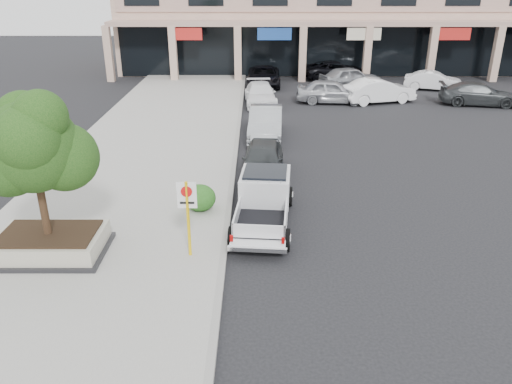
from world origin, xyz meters
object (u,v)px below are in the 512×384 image
(curb_car_b, at_px, (266,123))
(lot_car_e, at_px, (350,78))
(lot_car_d, at_px, (336,70))
(lot_car_a, at_px, (331,91))
(pickup_truck, at_px, (263,203))
(curb_car_d, at_px, (264,76))
(lot_car_f, at_px, (433,81))
(curb_car_c, at_px, (260,94))
(planter, at_px, (50,243))
(planter_tree, at_px, (39,146))
(lot_car_b, at_px, (379,91))
(curb_car_a, at_px, (263,159))
(no_parking_sign, at_px, (188,209))
(lot_car_c, at_px, (478,94))

(curb_car_b, height_order, lot_car_e, lot_car_e)
(lot_car_d, bearing_deg, lot_car_a, 159.67)
(curb_car_b, bearing_deg, pickup_truck, -88.59)
(curb_car_d, relative_size, lot_car_f, 1.29)
(pickup_truck, bearing_deg, curb_car_d, 94.17)
(curb_car_c, bearing_deg, curb_car_d, 83.75)
(lot_car_d, relative_size, lot_car_f, 1.29)
(planter, height_order, lot_car_a, lot_car_a)
(lot_car_a, relative_size, lot_car_d, 0.87)
(planter_tree, xyz_separation_m, curb_car_b, (6.36, 11.81, -2.64))
(planter, relative_size, lot_car_b, 0.68)
(curb_car_a, height_order, lot_car_a, lot_car_a)
(planter, bearing_deg, lot_car_e, 61.88)
(planter, bearing_deg, curb_car_a, 46.62)
(curb_car_a, distance_m, lot_car_f, 21.12)
(planter, bearing_deg, planter_tree, 48.97)
(pickup_truck, height_order, lot_car_f, pickup_truck)
(no_parking_sign, bearing_deg, curb_car_b, 78.69)
(lot_car_a, bearing_deg, no_parking_sign, 166.52)
(planter_tree, height_order, curb_car_d, planter_tree)
(lot_car_f, bearing_deg, lot_car_b, 147.89)
(curb_car_c, xyz_separation_m, lot_car_a, (4.61, 0.49, 0.09))
(lot_car_b, xyz_separation_m, lot_car_e, (-1.07, 4.52, 0.02))
(lot_car_a, height_order, lot_car_b, lot_car_b)
(planter, relative_size, planter_tree, 0.80)
(lot_car_b, xyz_separation_m, lot_car_c, (6.25, -0.62, -0.07))
(pickup_truck, relative_size, curb_car_d, 0.96)
(planter_tree, xyz_separation_m, lot_car_d, (12.24, 27.65, -2.70))
(curb_car_b, height_order, curb_car_d, curb_car_b)
(curb_car_d, bearing_deg, lot_car_d, 26.01)
(planter, relative_size, lot_car_f, 0.80)
(curb_car_a, relative_size, lot_car_b, 0.87)
(lot_car_e, bearing_deg, lot_car_c, -144.84)
(lot_car_f, bearing_deg, lot_car_a, 135.59)
(curb_car_c, distance_m, lot_car_a, 4.63)
(curb_car_b, distance_m, lot_car_b, 10.74)
(curb_car_d, bearing_deg, lot_car_f, -5.95)
(lot_car_c, relative_size, lot_car_f, 1.21)
(no_parking_sign, height_order, lot_car_d, no_parking_sign)
(curb_car_d, bearing_deg, lot_car_c, -23.19)
(pickup_truck, xyz_separation_m, curb_car_d, (0.33, 22.89, -0.07))
(lot_car_d, bearing_deg, curb_car_d, 105.28)
(no_parking_sign, bearing_deg, curb_car_c, 83.47)
(curb_car_d, bearing_deg, lot_car_a, -51.28)
(curb_car_b, relative_size, lot_car_a, 1.04)
(curb_car_c, relative_size, lot_car_d, 0.90)
(pickup_truck, relative_size, curb_car_c, 1.07)
(planter_tree, bearing_deg, curb_car_a, 46.57)
(lot_car_a, xyz_separation_m, lot_car_c, (9.35, -0.53, -0.06))
(pickup_truck, distance_m, lot_car_d, 26.37)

